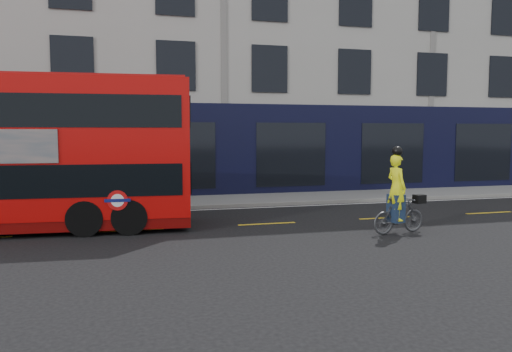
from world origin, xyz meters
name	(u,v)px	position (x,y,z in m)	size (l,w,h in m)	color
ground	(282,233)	(0.00, 0.00, 0.00)	(120.00, 120.00, 0.00)	black
pavement	(232,200)	(0.00, 6.50, 0.06)	(60.00, 3.00, 0.12)	slate
kerb	(241,205)	(0.00, 5.00, 0.07)	(60.00, 0.12, 0.13)	gray
building_terrace	(205,40)	(0.00, 12.94, 7.49)	(50.00, 10.07, 15.00)	#A6A39C
road_edge_line	(242,208)	(0.00, 4.70, 0.00)	(58.00, 0.10, 0.01)	silver
lane_dashes	(267,224)	(0.00, 1.50, 0.00)	(58.00, 0.12, 0.01)	gold
cyclist	(398,204)	(3.06, -0.84, 0.82)	(1.72, 0.73, 2.40)	#3F4043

